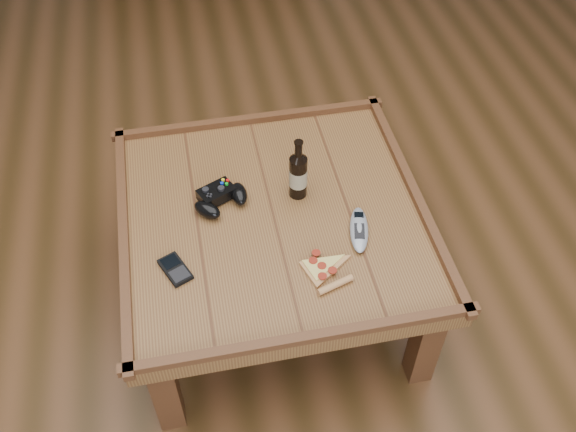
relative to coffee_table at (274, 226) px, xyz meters
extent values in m
plane|color=#3F2912|center=(0.00, 0.00, -0.39)|extent=(6.00, 6.00, 0.00)
cube|color=brown|center=(0.00, 0.00, 0.03)|extent=(1.00, 1.00, 0.06)
cube|color=#492213|center=(-0.42, -0.42, -0.20)|extent=(0.08, 0.08, 0.39)
cube|color=#492213|center=(0.42, -0.42, -0.20)|extent=(0.08, 0.08, 0.39)
cube|color=#492213|center=(-0.42, 0.42, -0.20)|extent=(0.08, 0.08, 0.39)
cube|color=#492213|center=(0.42, 0.42, -0.20)|extent=(0.08, 0.08, 0.39)
cube|color=#492213|center=(0.00, 0.48, 0.07)|extent=(1.03, 0.03, 0.03)
cube|color=#492213|center=(0.00, -0.48, 0.07)|extent=(1.03, 0.03, 0.03)
cube|color=#492213|center=(0.48, 0.00, 0.07)|extent=(0.03, 1.03, 0.03)
cube|color=#492213|center=(-0.48, 0.00, 0.07)|extent=(0.03, 1.03, 0.03)
cylinder|color=black|center=(0.10, 0.08, 0.14)|extent=(0.06, 0.06, 0.16)
cone|color=black|center=(0.10, 0.08, 0.23)|extent=(0.06, 0.06, 0.03)
cylinder|color=black|center=(0.10, 0.08, 0.26)|extent=(0.02, 0.02, 0.06)
cylinder|color=black|center=(0.10, 0.08, 0.29)|extent=(0.03, 0.03, 0.01)
cylinder|color=tan|center=(0.10, 0.08, 0.14)|extent=(0.06, 0.06, 0.07)
cube|color=black|center=(-0.17, 0.11, 0.09)|extent=(0.14, 0.12, 0.04)
ellipsoid|color=black|center=(-0.21, 0.04, 0.08)|extent=(0.11, 0.11, 0.05)
ellipsoid|color=black|center=(-0.10, 0.09, 0.08)|extent=(0.06, 0.10, 0.05)
cylinder|color=black|center=(-0.21, 0.11, 0.11)|extent=(0.02, 0.02, 0.01)
cylinder|color=black|center=(-0.16, 0.10, 0.11)|extent=(0.02, 0.02, 0.01)
cylinder|color=yellow|center=(-0.14, 0.14, 0.11)|extent=(0.01, 0.01, 0.01)
cylinder|color=red|center=(-0.13, 0.14, 0.11)|extent=(0.01, 0.01, 0.01)
cylinder|color=#0C33CC|center=(-0.15, 0.13, 0.11)|extent=(0.01, 0.01, 0.01)
cylinder|color=#0C9919|center=(-0.14, 0.12, 0.11)|extent=(0.01, 0.01, 0.01)
cylinder|color=tan|center=(0.13, -0.32, 0.07)|extent=(0.12, 0.06, 0.02)
cylinder|color=maroon|center=(0.10, -0.29, 0.07)|extent=(0.03, 0.03, 0.00)
cylinder|color=maroon|center=(0.13, -0.27, 0.07)|extent=(0.03, 0.03, 0.00)
cylinder|color=maroon|center=(0.10, -0.25, 0.07)|extent=(0.03, 0.03, 0.00)
cylinder|color=maroon|center=(0.08, -0.22, 0.07)|extent=(0.03, 0.03, 0.00)
cylinder|color=maroon|center=(0.10, -0.20, 0.07)|extent=(0.03, 0.03, 0.00)
cube|color=black|center=(-0.34, -0.17, 0.07)|extent=(0.11, 0.13, 0.01)
cube|color=black|center=(-0.35, -0.14, 0.07)|extent=(0.06, 0.06, 0.00)
cube|color=black|center=(-0.32, -0.20, 0.07)|extent=(0.07, 0.07, 0.00)
ellipsoid|color=#959AA2|center=(0.26, -0.13, 0.07)|extent=(0.10, 0.20, 0.03)
cube|color=black|center=(0.27, -0.08, 0.08)|extent=(0.03, 0.03, 0.00)
cube|color=black|center=(0.25, -0.15, 0.08)|extent=(0.05, 0.07, 0.00)
camera|label=1|loc=(-0.23, -1.40, 1.63)|focal=40.00mm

